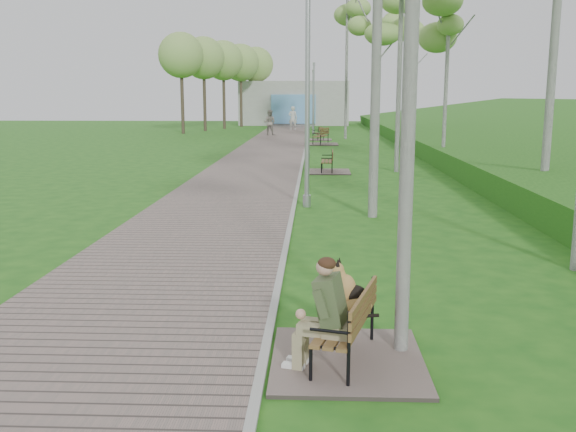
{
  "coord_description": "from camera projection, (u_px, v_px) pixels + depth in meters",
  "views": [
    {
      "loc": [
        0.51,
        -10.06,
        2.67
      ],
      "look_at": [
        0.12,
        -0.85,
        0.94
      ],
      "focal_mm": 40.0,
      "sensor_mm": 36.0,
      "label": 1
    }
  ],
  "objects": [
    {
      "name": "lamp_post_near",
      "position": [
        307.0,
        108.0,
        15.22
      ],
      "size": [
        0.2,
        0.2,
        5.11
      ],
      "color": "#9C9FA4",
      "rests_on": "ground"
    },
    {
      "name": "lamp_post_second",
      "position": [
        308.0,
        102.0,
        27.71
      ],
      "size": [
        0.2,
        0.2,
        5.2
      ],
      "color": "#9C9FA4",
      "rests_on": "ground"
    },
    {
      "name": "bench_main",
      "position": [
        340.0,
        329.0,
        6.43
      ],
      "size": [
        1.54,
        1.71,
        1.34
      ],
      "color": "#6D5F58",
      "rests_on": "ground"
    },
    {
      "name": "walkway",
      "position": [
        269.0,
        151.0,
        31.58
      ],
      "size": [
        3.5,
        67.0,
        0.04
      ],
      "primitive_type": "cube",
      "color": "#6D5F58",
      "rests_on": "ground"
    },
    {
      "name": "bench_third",
      "position": [
        321.0,
        141.0,
        35.76
      ],
      "size": [
        1.87,
        2.08,
        1.15
      ],
      "color": "#6D5F58",
      "rests_on": "ground"
    },
    {
      "name": "embankment",
      "position": [
        564.0,
        155.0,
        29.53
      ],
      "size": [
        14.0,
        70.0,
        1.6
      ],
      "primitive_type": "cube",
      "color": "#3B7E1F",
      "rests_on": "ground"
    },
    {
      "name": "bench_far",
      "position": [
        318.0,
        137.0,
        39.47
      ],
      "size": [
        1.58,
        1.76,
        0.97
      ],
      "color": "#6D5F58",
      "rests_on": "ground"
    },
    {
      "name": "lamp_post_third",
      "position": [
        314.0,
        101.0,
        45.12
      ],
      "size": [
        0.19,
        0.19,
        4.97
      ],
      "color": "#9C9FA4",
      "rests_on": "ground"
    },
    {
      "name": "lamp_post_far",
      "position": [
        313.0,
        102.0,
        52.1
      ],
      "size": [
        0.18,
        0.18,
        4.76
      ],
      "color": "#9C9FA4",
      "rests_on": "ground"
    },
    {
      "name": "pedestrian_far",
      "position": [
        270.0,
        123.0,
        43.7
      ],
      "size": [
        0.99,
        0.86,
        1.75
      ],
      "primitive_type": "imported",
      "rotation": [
        0.0,
        0.0,
        2.88
      ],
      "color": "gray",
      "rests_on": "ground"
    },
    {
      "name": "building_north",
      "position": [
        294.0,
        103.0,
        60.14
      ],
      "size": [
        10.0,
        5.2,
        4.0
      ],
      "color": "#9E9E99",
      "rests_on": "ground"
    },
    {
      "name": "kerb",
      "position": [
        305.0,
        151.0,
        31.5
      ],
      "size": [
        0.1,
        67.0,
        0.05
      ],
      "primitive_type": "cube",
      "color": "#999993",
      "rests_on": "ground"
    },
    {
      "name": "ground",
      "position": [
        283.0,
        263.0,
        10.39
      ],
      "size": [
        120.0,
        120.0,
        0.0
      ],
      "primitive_type": "plane",
      "color": "#1C5416",
      "rests_on": "ground"
    },
    {
      "name": "birch_mid_c",
      "position": [
        378.0,
        25.0,
        32.72
      ],
      "size": [
        2.76,
        2.76,
        7.92
      ],
      "color": "silver",
      "rests_on": "ground"
    },
    {
      "name": "birch_far_a",
      "position": [
        406.0,
        39.0,
        37.6
      ],
      "size": [
        2.21,
        2.21,
        7.59
      ],
      "color": "silver",
      "rests_on": "ground"
    },
    {
      "name": "birch_mid_b",
      "position": [
        450.0,
        4.0,
        23.05
      ],
      "size": [
        2.39,
        2.39,
        7.54
      ],
      "color": "silver",
      "rests_on": "ground"
    },
    {
      "name": "bench_second",
      "position": [
        327.0,
        167.0,
        22.74
      ],
      "size": [
        1.56,
        1.73,
        0.96
      ],
      "color": "#6D5F58",
      "rests_on": "ground"
    },
    {
      "name": "pedestrian_near",
      "position": [
        293.0,
        118.0,
        50.4
      ],
      "size": [
        0.73,
        0.52,
        1.88
      ],
      "primitive_type": "imported",
      "rotation": [
        0.0,
        0.0,
        3.04
      ],
      "color": "silver",
      "rests_on": "ground"
    }
  ]
}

